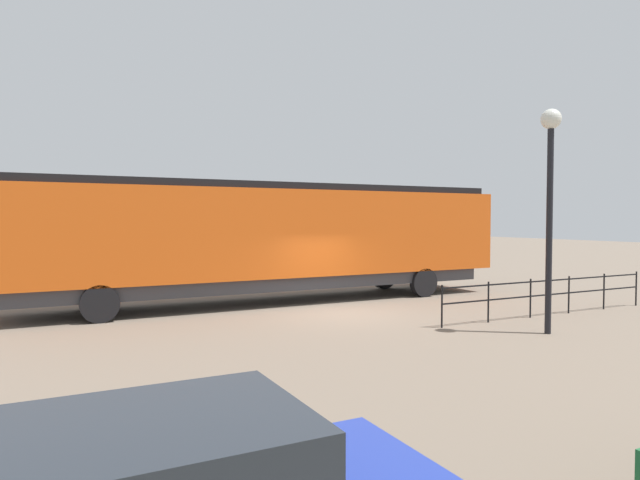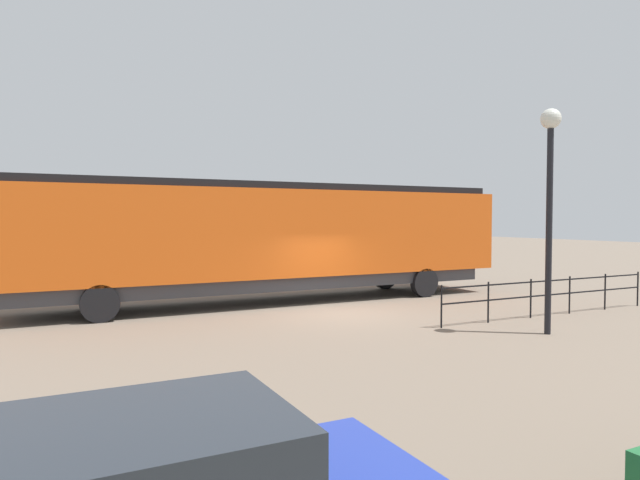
{
  "view_description": "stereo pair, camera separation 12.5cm",
  "coord_description": "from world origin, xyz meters",
  "views": [
    {
      "loc": [
        14.92,
        -8.37,
        2.98
      ],
      "look_at": [
        -0.66,
        -0.43,
        2.31
      ],
      "focal_mm": 30.71,
      "sensor_mm": 36.0,
      "label": 1
    },
    {
      "loc": [
        14.98,
        -8.26,
        2.98
      ],
      "look_at": [
        -0.66,
        -0.43,
        2.31
      ],
      "focal_mm": 30.71,
      "sensor_mm": 36.0,
      "label": 2
    }
  ],
  "objects": [
    {
      "name": "platform_fence",
      "position": [
        3.17,
        5.6,
        0.76
      ],
      "size": [
        0.05,
        8.52,
        1.18
      ],
      "color": "black",
      "rests_on": "ground_plane"
    },
    {
      "name": "lamp_post",
      "position": [
        5.04,
        3.32,
        4.12
      ],
      "size": [
        0.52,
        0.52,
        5.81
      ],
      "color": "black",
      "rests_on": "ground_plane"
    },
    {
      "name": "ground_plane",
      "position": [
        0.0,
        0.0,
        0.0
      ],
      "size": [
        120.0,
        120.0,
        0.0
      ],
      "primitive_type": "plane",
      "color": "#756656"
    },
    {
      "name": "locomotive",
      "position": [
        -3.25,
        -0.64,
        2.37
      ],
      "size": [
        3.05,
        18.09,
        4.23
      ],
      "color": "#D15114",
      "rests_on": "ground_plane"
    }
  ]
}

